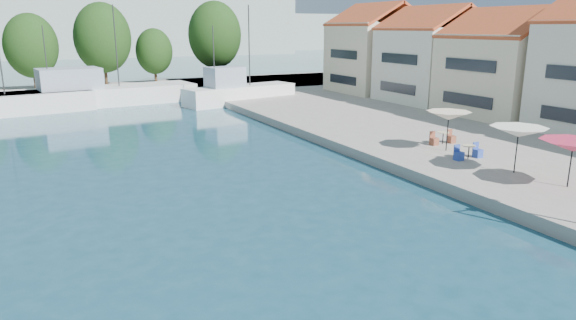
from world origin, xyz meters
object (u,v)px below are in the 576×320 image
trawler_03 (96,95)px  trawler_04 (238,93)px  umbrella_white (519,132)px  umbrella_pink (573,146)px  umbrella_cream (449,116)px

trawler_03 → trawler_04: bearing=-27.9°
trawler_03 → trawler_04: size_ratio=1.56×
trawler_04 → umbrella_white: 32.49m
umbrella_white → umbrella_pink: bearing=-85.9°
umbrella_pink → umbrella_cream: (0.15, 7.87, 0.16)m
trawler_04 → umbrella_white: trawler_04 is taller
trawler_03 → umbrella_white: size_ratio=6.95×
umbrella_white → umbrella_cream: size_ratio=1.07×
trawler_03 → umbrella_cream: bearing=-70.6°
trawler_03 → trawler_04: (13.18, -5.19, 0.00)m
trawler_03 → umbrella_cream: size_ratio=7.44×
trawler_03 → umbrella_pink: 43.23m
trawler_04 → umbrella_pink: (2.34, -35.13, 1.44)m
umbrella_pink → umbrella_cream: bearing=88.9°
trawler_04 → umbrella_cream: (2.49, -27.26, 1.60)m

